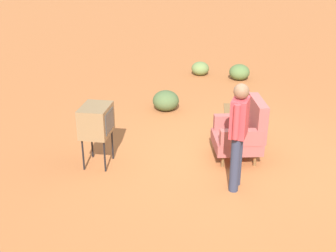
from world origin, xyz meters
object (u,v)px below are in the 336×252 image
bottle_wine_green (236,103)px  side_table (239,113)px  soda_can_blue (241,105)px  flower_vase (247,97)px  soda_can_red (251,104)px  bottle_tall_amber (242,105)px  tv_on_stand (96,121)px  person_standing (238,131)px  armchair (243,132)px

bottle_wine_green → side_table: bearing=145.7°
soda_can_blue → flower_vase: bearing=145.2°
soda_can_red → bottle_tall_amber: bottle_tall_amber is taller
tv_on_stand → flower_vase: bearing=120.0°
side_table → soda_can_red: bearing=122.5°
tv_on_stand → soda_can_blue: 2.70m
soda_can_blue → soda_can_red: 0.19m
soda_can_blue → bottle_wine_green: size_ratio=0.38×
person_standing → tv_on_stand: bearing=-103.5°
armchair → person_standing: bearing=-9.8°
soda_can_blue → soda_can_red: size_ratio=1.00×
tv_on_stand → flower_vase: (-1.44, 2.50, -0.04)m
armchair → flower_vase: size_ratio=4.00×
person_standing → armchair: bearing=170.2°
armchair → soda_can_blue: bearing=179.5°
bottle_wine_green → flower_vase: bearing=147.4°
tv_on_stand → flower_vase: size_ratio=3.89×
flower_vase → soda_can_red: bearing=30.2°
flower_vase → bottle_tall_amber: bearing=-16.4°
armchair → bottle_tall_amber: size_ratio=3.53×
person_standing → soda_can_red: size_ratio=13.44×
soda_can_blue → flower_vase: size_ratio=0.46×
bottle_wine_green → bottle_tall_amber: (0.07, 0.10, -0.01)m
armchair → person_standing: 1.05m
person_standing → bottle_tall_amber: (-1.56, 0.17, -0.19)m
person_standing → soda_can_blue: size_ratio=13.44×
soda_can_blue → soda_can_red: (-0.07, 0.18, 0.00)m
soda_can_blue → bottle_tall_amber: size_ratio=0.41×
tv_on_stand → bottle_wine_green: tv_on_stand is taller
tv_on_stand → soda_can_red: bearing=117.6°
flower_vase → soda_can_blue: bearing=-34.8°
soda_can_red → flower_vase: size_ratio=0.46×
soda_can_red → flower_vase: bearing=-149.8°
side_table → flower_vase: flower_vase is taller
side_table → person_standing: bearing=-4.7°
person_standing → soda_can_red: person_standing is taller
tv_on_stand → bottle_tall_amber: (-1.02, 2.38, -0.03)m
bottle_wine_green → soda_can_blue: bearing=149.8°
soda_can_blue → side_table: bearing=-22.5°
tv_on_stand → bottle_tall_amber: size_ratio=3.43×
person_standing → flower_vase: size_ratio=6.19×
armchair → bottle_wine_green: armchair is taller
tv_on_stand → person_standing: size_ratio=0.63×
soda_can_blue → soda_can_red: bearing=110.8°
tv_on_stand → soda_can_blue: (-1.27, 2.38, -0.12)m
tv_on_stand → bottle_wine_green: size_ratio=3.22×
person_standing → bottle_tall_amber: 1.58m
side_table → soda_can_blue: (-0.06, 0.03, 0.15)m
soda_can_blue → armchair: bearing=-0.5°
soda_can_blue → bottle_wine_green: bottle_wine_green is taller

